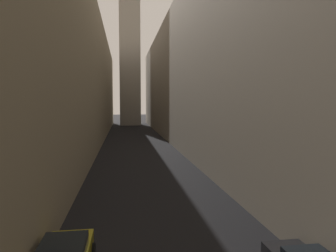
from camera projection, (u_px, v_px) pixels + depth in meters
name	position (u px, v px, depth m)	size (l,w,h in m)	color
ground_plane	(137.00, 146.00, 46.93)	(264.00, 264.00, 0.00)	black
building_block_left	(51.00, 79.00, 46.20)	(15.08, 108.00, 20.90)	gray
building_block_right	(216.00, 77.00, 49.97)	(15.22, 108.00, 22.10)	gray
clock_tower	(129.00, 18.00, 90.59)	(6.83, 6.83, 62.22)	gray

